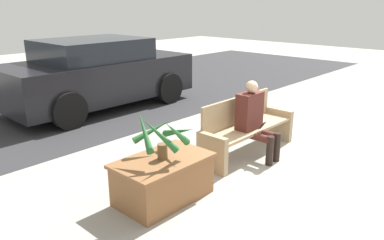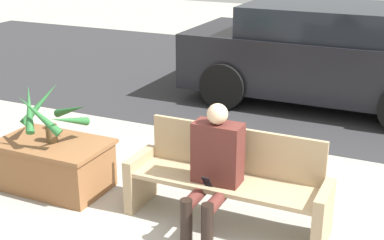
{
  "view_description": "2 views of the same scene",
  "coord_description": "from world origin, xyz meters",
  "px_view_note": "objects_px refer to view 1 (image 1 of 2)",
  "views": [
    {
      "loc": [
        -4.66,
        -2.33,
        2.22
      ],
      "look_at": [
        -0.92,
        1.12,
        0.61
      ],
      "focal_mm": 35.0,
      "sensor_mm": 36.0,
      "label": 1
    },
    {
      "loc": [
        1.37,
        -3.32,
        2.52
      ],
      "look_at": [
        -0.69,
        1.11,
        0.77
      ],
      "focal_mm": 50.0,
      "sensor_mm": 36.0,
      "label": 2
    }
  ],
  "objects_px": {
    "bench": "(246,127)",
    "potted_plant": "(163,134)",
    "person_seated": "(254,117)",
    "parked_car": "(97,73)",
    "planter_box": "(163,177)"
  },
  "relations": [
    {
      "from": "bench",
      "to": "potted_plant",
      "type": "height_order",
      "value": "potted_plant"
    },
    {
      "from": "bench",
      "to": "person_seated",
      "type": "bearing_deg",
      "value": -109.34
    },
    {
      "from": "potted_plant",
      "to": "parked_car",
      "type": "relative_size",
      "value": 0.16
    },
    {
      "from": "person_seated",
      "to": "planter_box",
      "type": "relative_size",
      "value": 1.03
    },
    {
      "from": "person_seated",
      "to": "parked_car",
      "type": "relative_size",
      "value": 0.28
    },
    {
      "from": "bench",
      "to": "person_seated",
      "type": "relative_size",
      "value": 1.59
    },
    {
      "from": "person_seated",
      "to": "parked_car",
      "type": "distance_m",
      "value": 4.08
    },
    {
      "from": "person_seated",
      "to": "potted_plant",
      "type": "relative_size",
      "value": 1.72
    },
    {
      "from": "planter_box",
      "to": "parked_car",
      "type": "height_order",
      "value": "parked_car"
    },
    {
      "from": "bench",
      "to": "planter_box",
      "type": "distance_m",
      "value": 1.85
    },
    {
      "from": "bench",
      "to": "parked_car",
      "type": "xyz_separation_m",
      "value": [
        -0.01,
        3.89,
        0.34
      ]
    },
    {
      "from": "planter_box",
      "to": "parked_car",
      "type": "bearing_deg",
      "value": 65.51
    },
    {
      "from": "bench",
      "to": "potted_plant",
      "type": "xyz_separation_m",
      "value": [
        -1.83,
        -0.13,
        0.4
      ]
    },
    {
      "from": "bench",
      "to": "parked_car",
      "type": "relative_size",
      "value": 0.45
    },
    {
      "from": "parked_car",
      "to": "planter_box",
      "type": "bearing_deg",
      "value": -114.49
    }
  ]
}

